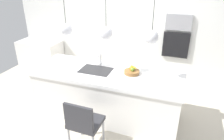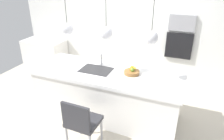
{
  "view_description": "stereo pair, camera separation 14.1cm",
  "coord_description": "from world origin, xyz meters",
  "px_view_note": "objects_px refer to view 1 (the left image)",
  "views": [
    {
      "loc": [
        1.17,
        -3.03,
        2.42
      ],
      "look_at": [
        0.1,
        0.0,
        0.93
      ],
      "focal_mm": 33.14,
      "sensor_mm": 36.0,
      "label": 1
    },
    {
      "loc": [
        1.3,
        -2.98,
        2.42
      ],
      "look_at": [
        0.1,
        0.0,
        0.93
      ],
      "focal_mm": 33.14,
      "sensor_mm": 36.0,
      "label": 2
    }
  ],
  "objects_px": {
    "microwave": "(179,22)",
    "oven": "(176,45)",
    "fruit_bowl": "(132,71)",
    "chair_near": "(84,122)"
  },
  "relations": [
    {
      "from": "microwave",
      "to": "oven",
      "type": "distance_m",
      "value": 0.5
    },
    {
      "from": "microwave",
      "to": "chair_near",
      "type": "xyz_separation_m",
      "value": [
        -1.05,
        -2.51,
        -1.01
      ]
    },
    {
      "from": "fruit_bowl",
      "to": "oven",
      "type": "height_order",
      "value": "oven"
    },
    {
      "from": "microwave",
      "to": "oven",
      "type": "xyz_separation_m",
      "value": [
        0.0,
        0.0,
        -0.5
      ]
    },
    {
      "from": "microwave",
      "to": "chair_near",
      "type": "distance_m",
      "value": 2.9
    },
    {
      "from": "fruit_bowl",
      "to": "chair_near",
      "type": "relative_size",
      "value": 0.31
    },
    {
      "from": "fruit_bowl",
      "to": "microwave",
      "type": "xyz_separation_m",
      "value": [
        0.61,
        1.5,
        0.58
      ]
    },
    {
      "from": "fruit_bowl",
      "to": "microwave",
      "type": "distance_m",
      "value": 1.72
    },
    {
      "from": "fruit_bowl",
      "to": "chair_near",
      "type": "distance_m",
      "value": 1.18
    },
    {
      "from": "fruit_bowl",
      "to": "microwave",
      "type": "relative_size",
      "value": 0.49
    }
  ]
}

